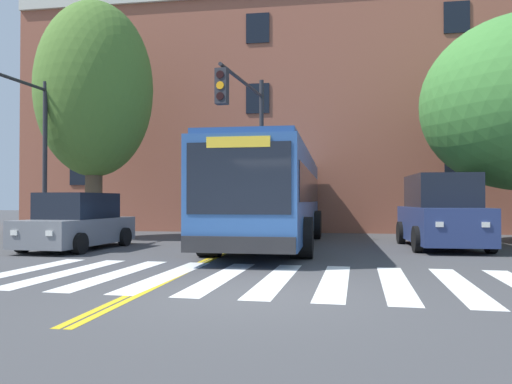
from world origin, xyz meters
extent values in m
plane|color=#424244|center=(0.00, 0.00, 0.00)|extent=(120.00, 120.00, 0.00)
cube|color=white|center=(-5.19, 1.88, 0.00)|extent=(0.69, 4.18, 0.01)
cube|color=white|center=(-4.10, 1.84, 0.00)|extent=(0.69, 4.18, 0.01)
cube|color=white|center=(-3.01, 1.79, 0.00)|extent=(0.69, 4.18, 0.01)
cube|color=white|center=(-1.92, 1.74, 0.00)|extent=(0.69, 4.18, 0.01)
cube|color=white|center=(-0.83, 1.69, 0.00)|extent=(0.69, 4.18, 0.01)
cube|color=white|center=(0.26, 1.65, 0.00)|extent=(0.69, 4.18, 0.01)
cube|color=white|center=(1.34, 1.60, 0.00)|extent=(0.69, 4.18, 0.01)
cube|color=white|center=(2.43, 1.55, 0.00)|extent=(0.69, 4.18, 0.01)
cube|color=white|center=(3.52, 1.50, 0.00)|extent=(0.69, 4.18, 0.01)
cube|color=gold|center=(-1.86, 15.62, 0.00)|extent=(0.12, 36.00, 0.01)
cube|color=gold|center=(-1.70, 15.62, 0.00)|extent=(0.12, 36.00, 0.01)
cube|color=#2D5699|center=(-0.71, 8.88, 1.66)|extent=(2.55, 12.16, 2.61)
cube|color=black|center=(0.58, 8.88, 1.92)|extent=(0.03, 11.19, 0.94)
cube|color=black|center=(-1.99, 8.88, 1.92)|extent=(0.03, 11.19, 0.94)
cube|color=black|center=(-0.71, 2.79, 1.97)|extent=(2.29, 0.03, 1.56)
cube|color=yellow|center=(-0.71, 2.79, 2.76)|extent=(1.40, 0.03, 0.24)
cube|color=#232326|center=(-0.71, 2.76, 0.54)|extent=(2.50, 0.10, 0.36)
cube|color=#294E89|center=(-0.71, 8.88, 3.04)|extent=(2.40, 11.67, 0.16)
cylinder|color=black|center=(0.51, 5.11, 0.53)|extent=(0.56, 1.07, 1.07)
cylinder|color=black|center=(-1.93, 5.11, 0.53)|extent=(0.56, 1.07, 1.07)
cylinder|color=black|center=(0.51, 11.62, 0.53)|extent=(0.56, 1.07, 1.07)
cylinder|color=black|center=(-1.93, 11.62, 0.53)|extent=(0.56, 1.07, 1.07)
cylinder|color=black|center=(0.51, 12.72, 0.53)|extent=(0.56, 1.07, 1.07)
cylinder|color=black|center=(-1.93, 12.72, 0.53)|extent=(0.56, 1.07, 1.07)
cube|color=slate|center=(-6.44, 6.45, 0.55)|extent=(2.04, 4.30, 0.77)
cube|color=black|center=(-6.44, 6.49, 1.33)|extent=(1.74, 2.40, 0.78)
cube|color=white|center=(-6.05, 4.30, 0.63)|extent=(0.20, 0.05, 0.14)
cube|color=white|center=(-7.11, 4.37, 0.63)|extent=(0.20, 0.05, 0.14)
cylinder|color=black|center=(-5.62, 5.09, 0.30)|extent=(0.26, 0.61, 0.60)
cylinder|color=black|center=(-7.43, 5.21, 0.30)|extent=(0.26, 0.61, 0.60)
cylinder|color=black|center=(-5.45, 7.69, 0.30)|extent=(0.26, 0.61, 0.60)
cylinder|color=black|center=(-7.26, 7.81, 0.30)|extent=(0.26, 0.61, 0.60)
cube|color=navy|center=(4.63, 8.57, 0.74)|extent=(2.09, 4.76, 1.07)
cube|color=black|center=(4.63, 8.61, 1.79)|extent=(1.85, 2.97, 1.02)
cube|color=white|center=(5.29, 6.21, 0.85)|extent=(0.20, 0.05, 0.14)
cube|color=white|center=(4.11, 6.18, 0.85)|extent=(0.20, 0.05, 0.14)
cylinder|color=black|center=(5.67, 7.14, 0.38)|extent=(0.24, 0.77, 0.76)
cylinder|color=black|center=(3.67, 7.08, 0.38)|extent=(0.24, 0.77, 0.76)
cylinder|color=black|center=(5.59, 10.05, 0.38)|extent=(0.24, 0.77, 0.76)
cylinder|color=black|center=(3.59, 10.00, 0.38)|extent=(0.24, 0.77, 0.76)
cube|color=black|center=(0.23, 18.68, 0.61)|extent=(1.77, 3.97, 0.90)
cube|color=black|center=(0.23, 18.72, 1.50)|extent=(1.58, 2.19, 0.86)
cube|color=white|center=(0.73, 16.67, 0.70)|extent=(0.20, 0.04, 0.14)
cube|color=white|center=(-0.31, 16.68, 0.70)|extent=(0.20, 0.04, 0.14)
cylinder|color=black|center=(1.11, 17.44, 0.30)|extent=(0.23, 0.60, 0.60)
cylinder|color=black|center=(-0.67, 17.46, 0.30)|extent=(0.23, 0.60, 0.60)
cylinder|color=black|center=(1.13, 19.89, 0.30)|extent=(0.23, 0.60, 0.60)
cylinder|color=black|center=(-0.64, 19.91, 0.30)|extent=(0.23, 0.60, 0.60)
cylinder|color=#28282D|center=(-8.84, 8.55, 2.86)|extent=(0.16, 0.16, 5.73)
cylinder|color=#28282D|center=(-8.93, 7.03, 5.43)|extent=(0.29, 3.04, 0.11)
cylinder|color=#28282D|center=(-1.29, 10.15, 2.94)|extent=(0.16, 0.16, 5.87)
cylinder|color=#28282D|center=(-1.54, 7.92, 5.28)|extent=(0.61, 4.48, 0.11)
cube|color=#28282D|center=(-1.77, 5.84, 4.68)|extent=(0.37, 0.32, 1.00)
cylinder|color=black|center=(-1.79, 5.69, 4.98)|extent=(0.22, 0.05, 0.22)
cylinder|color=orange|center=(-1.79, 5.69, 4.68)|extent=(0.22, 0.05, 0.22)
cylinder|color=black|center=(-1.79, 5.69, 4.38)|extent=(0.22, 0.05, 0.22)
cylinder|color=brown|center=(-7.99, 10.53, 1.47)|extent=(0.66, 0.66, 2.94)
ellipsoid|color=#4C752D|center=(-7.99, 10.53, 5.87)|extent=(4.70, 4.48, 6.89)
cube|color=#9E5642|center=(2.22, 18.47, 5.89)|extent=(33.23, 6.61, 11.79)
cube|color=black|center=(-11.07, 15.14, 2.95)|extent=(1.10, 0.06, 1.40)
cube|color=black|center=(-2.21, 15.14, 2.95)|extent=(1.10, 0.06, 1.40)
cube|color=black|center=(6.65, 15.14, 2.95)|extent=(1.10, 0.06, 1.40)
cube|color=black|center=(-11.07, 15.14, 6.25)|extent=(1.10, 0.06, 1.40)
cube|color=black|center=(-2.21, 15.14, 6.25)|extent=(1.10, 0.06, 1.40)
cube|color=black|center=(6.65, 15.14, 6.25)|extent=(1.10, 0.06, 1.40)
cube|color=black|center=(-11.07, 15.14, 9.55)|extent=(1.10, 0.06, 1.40)
cube|color=black|center=(-2.21, 15.14, 9.55)|extent=(1.10, 0.06, 1.40)
cube|color=black|center=(6.65, 15.14, 9.55)|extent=(1.10, 0.06, 1.40)
camera|label=1|loc=(1.37, -7.74, 1.50)|focal=35.00mm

